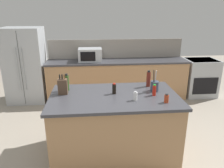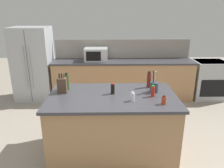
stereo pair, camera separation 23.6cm
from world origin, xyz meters
TOP-DOWN VIEW (x-y plane):
  - ground_plane at (0.00, 0.00)m, footprint 14.00×14.00m
  - back_counter_run at (0.30, 2.20)m, footprint 3.35×0.66m
  - wall_backsplash at (0.30, 2.52)m, footprint 3.31×0.03m
  - kitchen_island at (0.00, 0.00)m, footprint 1.81×1.07m
  - refrigerator at (-1.84, 2.25)m, footprint 0.86×0.75m
  - range_oven at (2.39, 2.20)m, footprint 0.76×0.65m
  - microwave at (-0.34, 2.20)m, footprint 0.54×0.39m
  - knife_block at (-0.72, 0.12)m, footprint 0.13×0.10m
  - utensil_crock at (0.61, 0.12)m, footprint 0.12×0.12m
  - vinegar_bottle at (0.57, 0.33)m, footprint 0.06×0.06m
  - spice_jar_paprika at (0.65, -0.31)m, footprint 0.06×0.06m
  - soy_sauce_bottle at (0.01, 0.07)m, footprint 0.06×0.06m
  - salt_shaker at (0.26, -0.20)m, footprint 0.05×0.05m
  - hot_sauce_bottle at (0.56, -0.05)m, footprint 0.05×0.05m
  - olive_oil_bottle at (-0.68, 0.27)m, footprint 0.07×0.07m

SIDE VIEW (x-z plane):
  - ground_plane at x=0.00m, z-range 0.00..0.00m
  - range_oven at x=2.39m, z-range 0.01..0.93m
  - back_counter_run at x=0.30m, z-range 0.00..0.94m
  - kitchen_island at x=0.00m, z-range 0.00..0.94m
  - refrigerator at x=-1.84m, z-range 0.00..1.72m
  - spice_jar_paprika at x=0.65m, z-range 0.94..1.05m
  - salt_shaker at x=0.26m, z-range 0.94..1.06m
  - soy_sauce_bottle at x=0.01m, z-range 0.94..1.09m
  - hot_sauce_bottle at x=0.56m, z-range 0.94..1.10m
  - utensil_crock at x=0.61m, z-range 0.86..1.18m
  - knife_block at x=-0.72m, z-range 0.91..1.20m
  - olive_oil_bottle at x=-0.68m, z-range 0.93..1.19m
  - vinegar_bottle at x=0.57m, z-range 0.93..1.19m
  - microwave at x=-0.34m, z-range 0.94..1.24m
  - wall_backsplash at x=0.30m, z-range 0.94..1.40m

